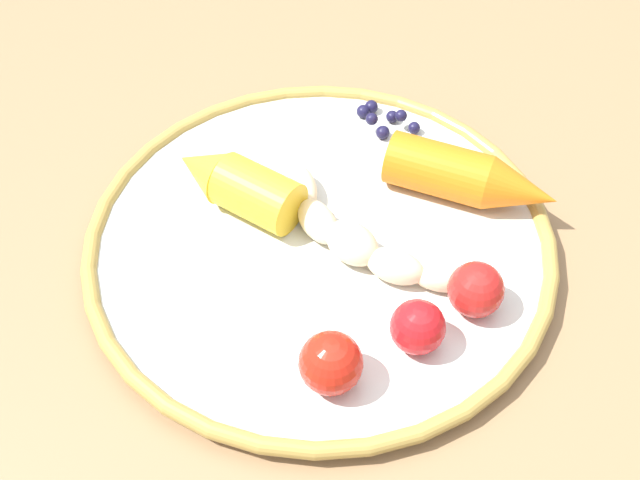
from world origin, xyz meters
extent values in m
cube|color=olive|center=(0.00, 0.00, 0.71)|extent=(0.95, 0.90, 0.03)
cube|color=olive|center=(0.42, -0.39, 0.35)|extent=(0.05, 0.05, 0.70)
cylinder|color=silver|center=(0.05, 0.01, 0.73)|extent=(0.34, 0.34, 0.01)
torus|color=#A98A40|center=(0.05, 0.01, 0.74)|extent=(0.35, 0.35, 0.01)
ellipsoid|color=beige|center=(0.08, -0.03, 0.75)|extent=(0.04, 0.05, 0.02)
ellipsoid|color=beige|center=(0.05, 0.00, 0.75)|extent=(0.05, 0.05, 0.02)
ellipsoid|color=beige|center=(0.02, 0.01, 0.75)|extent=(0.05, 0.04, 0.03)
ellipsoid|color=beige|center=(-0.02, 0.02, 0.75)|extent=(0.04, 0.02, 0.02)
ellipsoid|color=beige|center=(-0.05, 0.01, 0.75)|extent=(0.05, 0.03, 0.02)
cylinder|color=orange|center=(-0.02, -0.08, 0.76)|extent=(0.08, 0.04, 0.04)
cone|color=orange|center=(-0.08, -0.08, 0.76)|extent=(0.05, 0.04, 0.04)
cylinder|color=yellow|center=(0.10, 0.00, 0.76)|extent=(0.07, 0.05, 0.04)
cone|color=yellow|center=(0.15, -0.01, 0.76)|extent=(0.05, 0.05, 0.04)
sphere|color=#191638|center=(0.02, -0.13, 0.74)|extent=(0.01, 0.01, 0.01)
sphere|color=#191638|center=(0.06, -0.14, 0.74)|extent=(0.01, 0.01, 0.01)
sphere|color=#191638|center=(0.04, -0.12, 0.74)|extent=(0.01, 0.01, 0.01)
sphere|color=#191638|center=(0.04, -0.14, 0.74)|extent=(0.01, 0.01, 0.01)
sphere|color=#191638|center=(0.07, -0.14, 0.74)|extent=(0.01, 0.01, 0.01)
sphere|color=#191638|center=(0.05, -0.12, 0.75)|extent=(0.01, 0.01, 0.01)
sphere|color=#191638|center=(0.03, -0.13, 0.75)|extent=(0.01, 0.01, 0.01)
sphere|color=red|center=(-0.01, 0.11, 0.76)|extent=(0.04, 0.04, 0.04)
sphere|color=red|center=(-0.08, 0.02, 0.76)|extent=(0.04, 0.04, 0.04)
sphere|color=red|center=(-0.05, 0.06, 0.76)|extent=(0.04, 0.04, 0.04)
camera|label=1|loc=(-0.12, 0.38, 1.21)|focal=46.95mm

